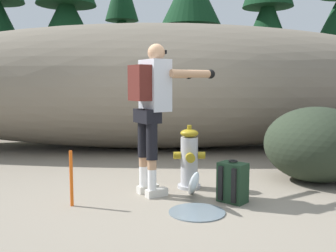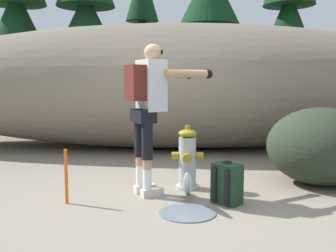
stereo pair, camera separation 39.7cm
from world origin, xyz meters
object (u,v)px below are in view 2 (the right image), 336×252
fire_hydrant (187,159)px  boulder_outlier (330,160)px  boulder_mid (321,146)px  utility_worker (150,100)px  spare_backpack (227,184)px  survey_stake (66,177)px

fire_hydrant → boulder_outlier: size_ratio=1.50×
boulder_outlier → boulder_mid: bearing=-118.4°
utility_worker → spare_backpack: bearing=-51.6°
fire_hydrant → boulder_mid: bearing=9.2°
fire_hydrant → utility_worker: bearing=-149.1°
survey_stake → fire_hydrant: bearing=27.2°
fire_hydrant → survey_stake: fire_hydrant is taller
fire_hydrant → utility_worker: size_ratio=0.45×
fire_hydrant → boulder_mid: size_ratio=0.58×
utility_worker → boulder_outlier: (2.54, 1.24, -0.93)m
fire_hydrant → boulder_mid: boulder_mid is taller
survey_stake → spare_backpack: bearing=3.1°
spare_backpack → survey_stake: 1.75m
fire_hydrant → survey_stake: 1.48m
utility_worker → boulder_outlier: 2.97m
fire_hydrant → spare_backpack: (0.43, -0.58, -0.15)m
spare_backpack → boulder_mid: size_ratio=0.34×
spare_backpack → boulder_mid: boulder_mid is taller
utility_worker → boulder_mid: size_ratio=1.28×
utility_worker → survey_stake: utility_worker is taller
utility_worker → survey_stake: bearing=174.1°
fire_hydrant → utility_worker: 0.91m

